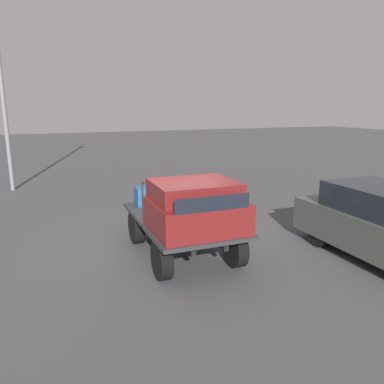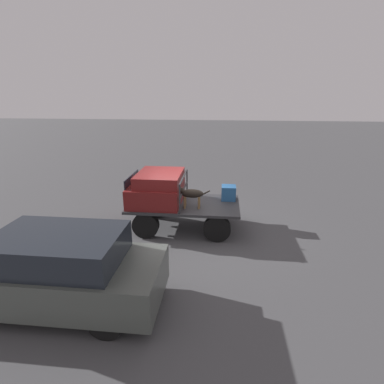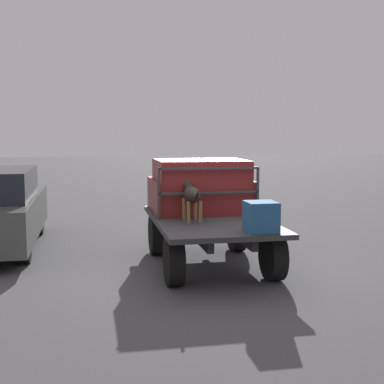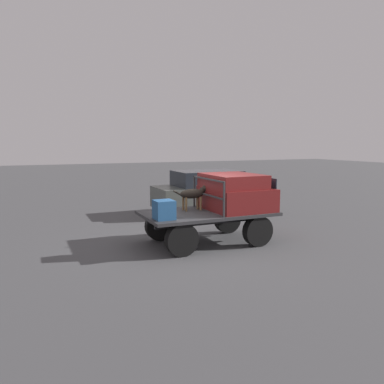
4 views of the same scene
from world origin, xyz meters
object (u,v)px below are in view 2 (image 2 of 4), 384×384
object	(u,v)px
flatbed_truck	(184,210)
cargo_crate	(229,193)
dog	(189,193)
parked_sedan	(54,270)

from	to	relation	value
flatbed_truck	cargo_crate	bearing A→B (deg)	-160.99
dog	cargo_crate	world-z (taller)	dog
flatbed_truck	cargo_crate	distance (m)	1.54
flatbed_truck	parked_sedan	distance (m)	4.45
flatbed_truck	parked_sedan	bearing A→B (deg)	61.95
dog	flatbed_truck	bearing A→B (deg)	-72.53
dog	cargo_crate	distance (m)	1.46
parked_sedan	dog	bearing A→B (deg)	-128.26
cargo_crate	parked_sedan	xyz separation A→B (m)	(3.47, 4.40, -0.27)
parked_sedan	flatbed_truck	bearing A→B (deg)	-123.50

